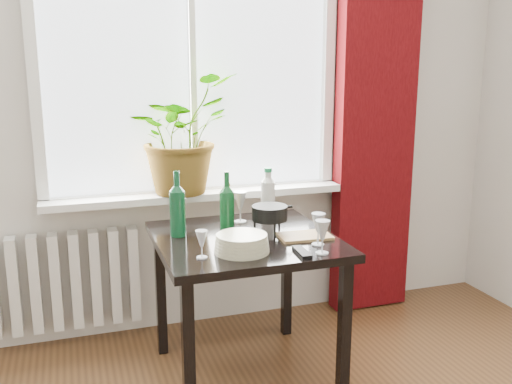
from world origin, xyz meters
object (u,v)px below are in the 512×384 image
object	(u,v)px
wine_bottle_left	(177,203)
cutting_board	(305,236)
table	(245,255)
wineglass_far_right	(322,237)
radiator	(66,281)
bottle_amber	(228,205)
wineglass_back_left	(180,213)
cleaning_bottle	(268,192)
wineglass_back_center	(240,206)
wine_bottle_right	(227,202)
tv_remote	(302,252)
wineglass_front_right	(318,229)
plate_stack	(242,244)
wineglass_front_left	(202,244)
fondue_pot	(270,219)
potted_plant	(180,134)

from	to	relation	value
wine_bottle_left	cutting_board	distance (m)	0.64
table	wineglass_far_right	distance (m)	0.46
radiator	wineglass_far_right	bearing A→B (deg)	-41.73
bottle_amber	wineglass_back_left	size ratio (longest dim) A/B	1.51
cleaning_bottle	cutting_board	world-z (taller)	cleaning_bottle
bottle_amber	cutting_board	xyz separation A→B (m)	(0.30, -0.29, -0.11)
wineglass_back_left	radiator	bearing A→B (deg)	147.79
radiator	wineglass_back_center	bearing A→B (deg)	-22.49
wine_bottle_right	cutting_board	xyz separation A→B (m)	(0.33, -0.20, -0.15)
table	radiator	bearing A→B (deg)	143.46
wine_bottle_right	wineglass_far_right	world-z (taller)	wine_bottle_right
radiator	tv_remote	bearing A→B (deg)	-43.31
wineglass_back_center	tv_remote	bearing A→B (deg)	-79.40
radiator	wineglass_front_right	xyz separation A→B (m)	(1.13, -0.86, 0.44)
wineglass_back_left	plate_stack	size ratio (longest dim) A/B	0.62
wineglass_front_left	fondue_pot	xyz separation A→B (m)	(0.41, 0.26, 0.01)
table	wineglass_front_right	xyz separation A→B (m)	(0.28, -0.23, 0.17)
wineglass_far_right	cutting_board	xyz separation A→B (m)	(0.02, 0.25, -0.07)
bottle_amber	cleaning_bottle	size ratio (longest dim) A/B	0.86
wine_bottle_left	fondue_pot	bearing A→B (deg)	-12.24
fondue_pot	cutting_board	xyz separation A→B (m)	(0.13, -0.13, -0.06)
tv_remote	cutting_board	xyz separation A→B (m)	(0.11, 0.22, -0.00)
plate_stack	wineglass_back_left	bearing A→B (deg)	110.97
tv_remote	wineglass_front_right	bearing A→B (deg)	41.88
bottle_amber	wineglass_front_left	distance (m)	0.49
wine_bottle_left	wineglass_back_center	world-z (taller)	wine_bottle_left
potted_plant	bottle_amber	size ratio (longest dim) A/B	2.86
bottle_amber	wineglass_back_center	world-z (taller)	bottle_amber
table	wineglass_front_right	bearing A→B (deg)	-39.57
table	cleaning_bottle	xyz separation A→B (m)	(0.24, 0.33, 0.23)
radiator	bottle_amber	world-z (taller)	bottle_amber
potted_plant	wine_bottle_left	xyz separation A→B (m)	(-0.12, -0.49, -0.27)
wineglass_back_left	tv_remote	distance (m)	0.73
potted_plant	cutting_board	size ratio (longest dim) A/B	2.66
wine_bottle_left	wine_bottle_right	size ratio (longest dim) A/B	1.05
wineglass_far_right	fondue_pot	bearing A→B (deg)	106.74
wineglass_front_right	table	bearing A→B (deg)	140.43
wine_bottle_right	wineglass_back_center	bearing A→B (deg)	53.97
potted_plant	wine_bottle_left	world-z (taller)	potted_plant
wineglass_back_center	wineglass_back_left	xyz separation A→B (m)	(-0.32, 0.01, -0.01)
cutting_board	fondue_pot	bearing A→B (deg)	136.33
wineglass_far_right	wineglass_back_center	world-z (taller)	wineglass_back_center
table	wineglass_far_right	world-z (taller)	wineglass_far_right
wineglass_far_right	table	bearing A→B (deg)	125.40
cleaning_bottle	wineglass_back_center	world-z (taller)	cleaning_bottle
wineglass_back_center	wineglass_front_left	distance (m)	0.59
wineglass_back_left	bottle_amber	bearing A→B (deg)	-16.98
potted_plant	fondue_pot	xyz separation A→B (m)	(0.32, -0.58, -0.37)
table	tv_remote	distance (m)	0.38
potted_plant	wineglass_back_center	size ratio (longest dim) A/B	3.90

